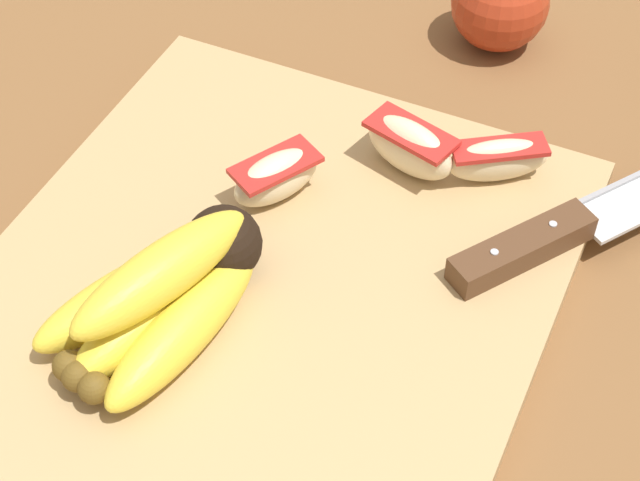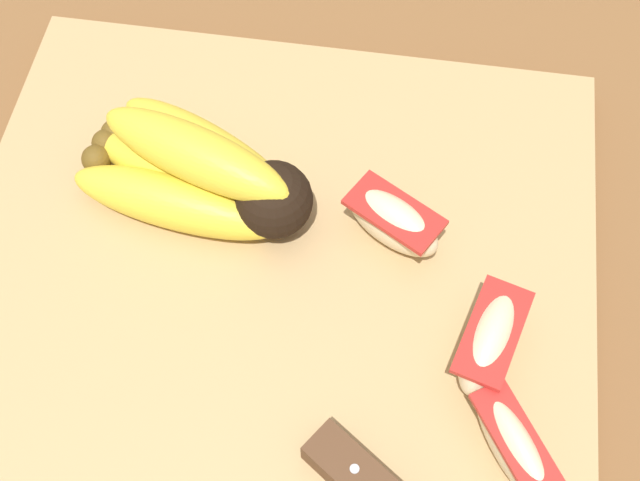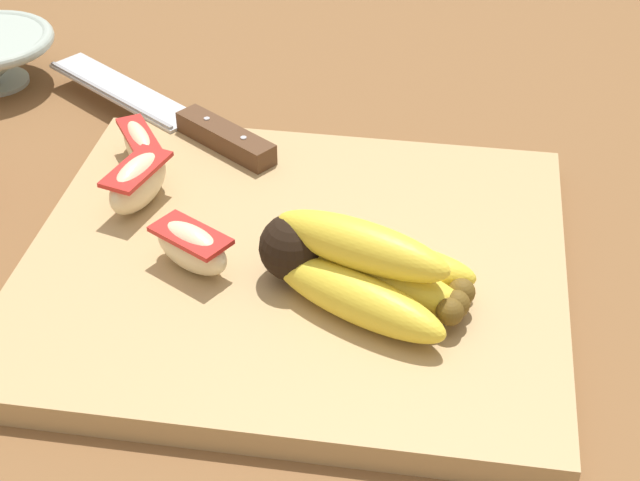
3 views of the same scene
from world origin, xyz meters
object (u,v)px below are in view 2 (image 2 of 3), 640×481
at_px(apple_wedge_middle, 514,447).
at_px(apple_wedge_far, 393,221).
at_px(apple_wedge_near, 489,340).
at_px(banana_bunch, 202,175).

height_order(apple_wedge_middle, apple_wedge_far, apple_wedge_far).
relative_size(apple_wedge_near, apple_wedge_far, 1.05).
bearing_deg(apple_wedge_far, banana_bunch, -5.97).
bearing_deg(apple_wedge_middle, apple_wedge_far, -58.75).
xyz_separation_m(banana_bunch, apple_wedge_far, (-0.12, 0.01, -0.01)).
distance_m(apple_wedge_near, apple_wedge_far, 0.09).
bearing_deg(apple_wedge_middle, apple_wedge_near, -73.96).
relative_size(banana_bunch, apple_wedge_near, 2.12).
distance_m(banana_bunch, apple_wedge_middle, 0.24).
bearing_deg(apple_wedge_far, apple_wedge_middle, 121.25).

